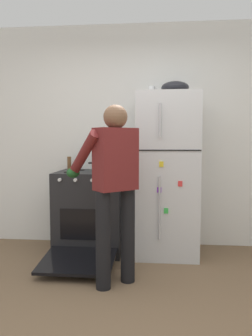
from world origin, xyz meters
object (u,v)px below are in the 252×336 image
(refrigerator, at_px, (167,175))
(pepper_mill, at_px, (69,163))
(stove_range, at_px, (90,212))
(person_cook, at_px, (113,178))
(coffee_mug, at_px, (152,91))
(mixing_bowl, at_px, (175,88))
(red_pot, at_px, (103,166))

(refrigerator, relative_size, pepper_mill, 11.65)
(stove_range, distance_m, person_cook, 1.05)
(pepper_mill, bearing_deg, person_cook, -57.01)
(refrigerator, distance_m, coffee_mug, 0.97)
(person_cook, height_order, mixing_bowl, mixing_bowl)
(stove_range, distance_m, coffee_mug, 1.57)
(refrigerator, distance_m, person_cook, 0.99)
(pepper_mill, xyz_separation_m, mixing_bowl, (1.26, -0.20, 0.86))
(refrigerator, height_order, person_cook, refrigerator)
(stove_range, height_order, mixing_bowl, mixing_bowl)
(coffee_mug, bearing_deg, stove_range, -174.49)
(refrigerator, xyz_separation_m, pepper_mill, (-1.18, 0.20, 0.12))
(coffee_mug, bearing_deg, red_pot, -169.64)
(red_pot, bearing_deg, refrigerator, 3.92)
(red_pot, xyz_separation_m, pepper_mill, (-0.46, 0.25, 0.02))
(red_pot, height_order, pepper_mill, pepper_mill)
(coffee_mug, distance_m, pepper_mill, 1.32)
(coffee_mug, xyz_separation_m, mixing_bowl, (0.26, -0.05, 0.02))
(pepper_mill, relative_size, mixing_bowl, 0.51)
(refrigerator, distance_m, red_pot, 0.73)
(person_cook, height_order, pepper_mill, person_cook)
(refrigerator, relative_size, mixing_bowl, 5.96)
(pepper_mill, bearing_deg, red_pot, -28.52)
(red_pot, distance_m, coffee_mug, 1.02)
(refrigerator, bearing_deg, stove_range, -178.84)
(stove_range, xyz_separation_m, pepper_mill, (-0.30, 0.22, 0.56))
(person_cook, distance_m, red_pot, 0.84)
(refrigerator, height_order, mixing_bowl, mixing_bowl)
(mixing_bowl, bearing_deg, refrigerator, -179.78)
(person_cook, bearing_deg, coffee_mug, 70.37)
(mixing_bowl, bearing_deg, stove_range, -178.92)
(stove_range, relative_size, coffee_mug, 11.05)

